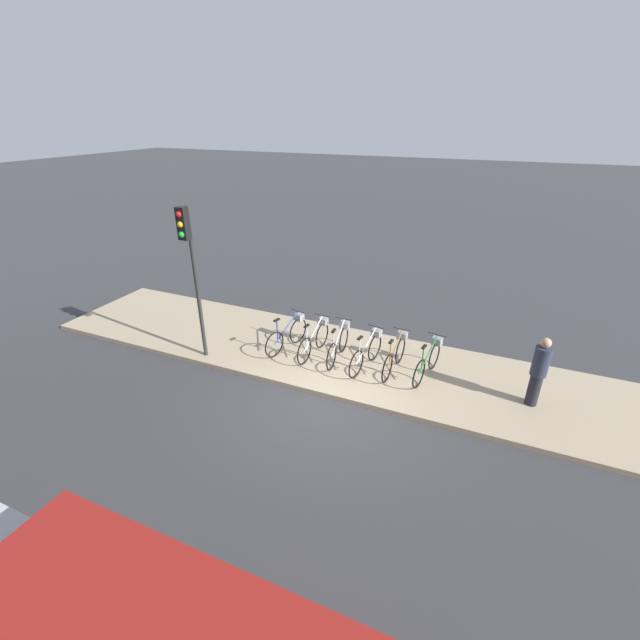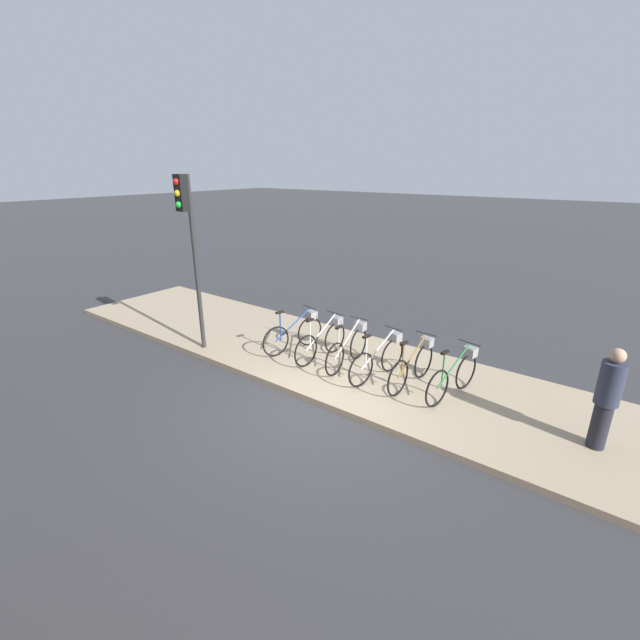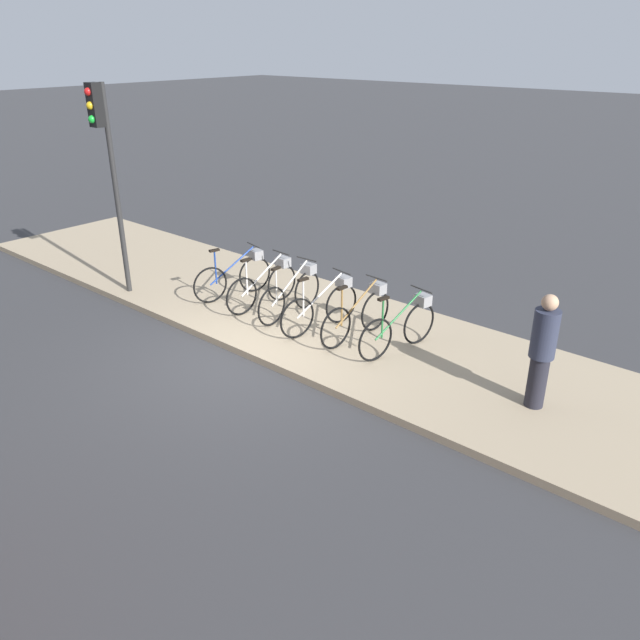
{
  "view_description": "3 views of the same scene",
  "coord_description": "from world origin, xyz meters",
  "px_view_note": "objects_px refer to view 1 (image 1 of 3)",
  "views": [
    {
      "loc": [
        3.03,
        -7.53,
        5.98
      ],
      "look_at": [
        -0.84,
        1.37,
        1.26
      ],
      "focal_mm": 24.0,
      "sensor_mm": 36.0,
      "label": 1
    },
    {
      "loc": [
        4.16,
        -5.56,
        4.23
      ],
      "look_at": [
        -0.65,
        0.88,
        1.33
      ],
      "focal_mm": 24.0,
      "sensor_mm": 36.0,
      "label": 2
    },
    {
      "loc": [
        6.77,
        -6.08,
        4.78
      ],
      "look_at": [
        1.03,
        0.68,
        0.75
      ],
      "focal_mm": 35.0,
      "sensor_mm": 36.0,
      "label": 3
    }
  ],
  "objects_px": {
    "parked_bicycle_1": "(315,338)",
    "pedestrian": "(539,371)",
    "parked_bicycle_4": "(395,354)",
    "traffic_light": "(190,254)",
    "parked_bicycle_0": "(289,333)",
    "parked_bicycle_3": "(368,351)",
    "parked_bicycle_2": "(339,343)",
    "parked_bicycle_5": "(429,360)"
  },
  "relations": [
    {
      "from": "parked_bicycle_0",
      "to": "parked_bicycle_2",
      "type": "xyz_separation_m",
      "value": [
        1.46,
        0.03,
        0.0
      ]
    },
    {
      "from": "parked_bicycle_3",
      "to": "pedestrian",
      "type": "xyz_separation_m",
      "value": [
        3.84,
        -0.04,
        0.41
      ]
    },
    {
      "from": "parked_bicycle_0",
      "to": "parked_bicycle_4",
      "type": "height_order",
      "value": "same"
    },
    {
      "from": "parked_bicycle_2",
      "to": "traffic_light",
      "type": "xyz_separation_m",
      "value": [
        -3.33,
        -1.37,
        2.37
      ]
    },
    {
      "from": "parked_bicycle_2",
      "to": "parked_bicycle_4",
      "type": "relative_size",
      "value": 1.0
    },
    {
      "from": "parked_bicycle_5",
      "to": "pedestrian",
      "type": "bearing_deg",
      "value": -5.26
    },
    {
      "from": "parked_bicycle_0",
      "to": "parked_bicycle_5",
      "type": "xyz_separation_m",
      "value": [
        3.76,
        0.11,
        0.0
      ]
    },
    {
      "from": "parked_bicycle_5",
      "to": "pedestrian",
      "type": "height_order",
      "value": "pedestrian"
    },
    {
      "from": "pedestrian",
      "to": "traffic_light",
      "type": "distance_m",
      "value": 8.31
    },
    {
      "from": "pedestrian",
      "to": "parked_bicycle_2",
      "type": "bearing_deg",
      "value": 178.32
    },
    {
      "from": "parked_bicycle_5",
      "to": "parked_bicycle_0",
      "type": "bearing_deg",
      "value": -178.27
    },
    {
      "from": "parked_bicycle_4",
      "to": "pedestrian",
      "type": "xyz_separation_m",
      "value": [
        3.15,
        -0.16,
        0.41
      ]
    },
    {
      "from": "parked_bicycle_3",
      "to": "parked_bicycle_4",
      "type": "height_order",
      "value": "same"
    },
    {
      "from": "parked_bicycle_4",
      "to": "traffic_light",
      "type": "distance_m",
      "value": 5.56
    },
    {
      "from": "parked_bicycle_0",
      "to": "traffic_light",
      "type": "relative_size",
      "value": 0.42
    },
    {
      "from": "parked_bicycle_2",
      "to": "pedestrian",
      "type": "xyz_separation_m",
      "value": [
        4.65,
        -0.14,
        0.41
      ]
    },
    {
      "from": "parked_bicycle_0",
      "to": "traffic_light",
      "type": "distance_m",
      "value": 3.3
    },
    {
      "from": "parked_bicycle_3",
      "to": "parked_bicycle_2",
      "type": "bearing_deg",
      "value": 173.14
    },
    {
      "from": "parked_bicycle_0",
      "to": "parked_bicycle_3",
      "type": "height_order",
      "value": "same"
    },
    {
      "from": "parked_bicycle_4",
      "to": "parked_bicycle_5",
      "type": "bearing_deg",
      "value": 3.87
    },
    {
      "from": "parked_bicycle_2",
      "to": "parked_bicycle_3",
      "type": "xyz_separation_m",
      "value": [
        0.81,
        -0.1,
        0.0
      ]
    },
    {
      "from": "parked_bicycle_0",
      "to": "parked_bicycle_5",
      "type": "height_order",
      "value": "same"
    },
    {
      "from": "parked_bicycle_1",
      "to": "traffic_light",
      "type": "height_order",
      "value": "traffic_light"
    },
    {
      "from": "parked_bicycle_0",
      "to": "parked_bicycle_2",
      "type": "bearing_deg",
      "value": 1.35
    },
    {
      "from": "parked_bicycle_0",
      "to": "parked_bicycle_5",
      "type": "bearing_deg",
      "value": 1.73
    },
    {
      "from": "parked_bicycle_0",
      "to": "parked_bicycle_1",
      "type": "bearing_deg",
      "value": 0.65
    },
    {
      "from": "parked_bicycle_1",
      "to": "pedestrian",
      "type": "xyz_separation_m",
      "value": [
        5.32,
        -0.11,
        0.41
      ]
    },
    {
      "from": "parked_bicycle_1",
      "to": "parked_bicycle_2",
      "type": "bearing_deg",
      "value": 2.16
    },
    {
      "from": "parked_bicycle_2",
      "to": "pedestrian",
      "type": "height_order",
      "value": "pedestrian"
    },
    {
      "from": "parked_bicycle_0",
      "to": "parked_bicycle_1",
      "type": "height_order",
      "value": "same"
    },
    {
      "from": "traffic_light",
      "to": "parked_bicycle_5",
      "type": "bearing_deg",
      "value": 14.43
    },
    {
      "from": "parked_bicycle_1",
      "to": "parked_bicycle_2",
      "type": "relative_size",
      "value": 1.0
    },
    {
      "from": "parked_bicycle_1",
      "to": "pedestrian",
      "type": "relative_size",
      "value": 1.03
    },
    {
      "from": "pedestrian",
      "to": "traffic_light",
      "type": "height_order",
      "value": "traffic_light"
    },
    {
      "from": "parked_bicycle_1",
      "to": "traffic_light",
      "type": "distance_m",
      "value": 3.81
    },
    {
      "from": "parked_bicycle_0",
      "to": "pedestrian",
      "type": "bearing_deg",
      "value": -0.96
    },
    {
      "from": "parked_bicycle_0",
      "to": "traffic_light",
      "type": "xyz_separation_m",
      "value": [
        -1.87,
        -1.34,
        2.37
      ]
    },
    {
      "from": "parked_bicycle_5",
      "to": "traffic_light",
      "type": "bearing_deg",
      "value": -165.57
    },
    {
      "from": "parked_bicycle_2",
      "to": "traffic_light",
      "type": "distance_m",
      "value": 4.31
    },
    {
      "from": "parked_bicycle_3",
      "to": "traffic_light",
      "type": "xyz_separation_m",
      "value": [
        -4.14,
        -1.27,
        2.37
      ]
    },
    {
      "from": "parked_bicycle_3",
      "to": "parked_bicycle_4",
      "type": "bearing_deg",
      "value": 10.12
    },
    {
      "from": "pedestrian",
      "to": "parked_bicycle_4",
      "type": "bearing_deg",
      "value": 177.08
    }
  ]
}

